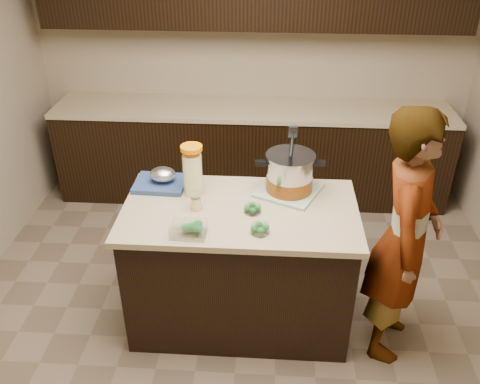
{
  "coord_description": "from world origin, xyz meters",
  "views": [
    {
      "loc": [
        0.17,
        -2.63,
        2.6
      ],
      "look_at": [
        0.0,
        0.0,
        1.02
      ],
      "focal_mm": 38.0,
      "sensor_mm": 36.0,
      "label": 1
    }
  ],
  "objects_px": {
    "lemonade_pitcher": "(193,172)",
    "island": "(240,265)",
    "stock_pot": "(290,175)",
    "person": "(404,239)"
  },
  "relations": [
    {
      "from": "lemonade_pitcher",
      "to": "island",
      "type": "bearing_deg",
      "value": -28.24
    },
    {
      "from": "stock_pot",
      "to": "lemonade_pitcher",
      "type": "relative_size",
      "value": 1.35
    },
    {
      "from": "stock_pot",
      "to": "lemonade_pitcher",
      "type": "bearing_deg",
      "value": -177.99
    },
    {
      "from": "island",
      "to": "lemonade_pitcher",
      "type": "xyz_separation_m",
      "value": [
        -0.31,
        0.17,
        0.6
      ]
    },
    {
      "from": "island",
      "to": "stock_pot",
      "type": "xyz_separation_m",
      "value": [
        0.3,
        0.22,
        0.57
      ]
    },
    {
      "from": "stock_pot",
      "to": "island",
      "type": "bearing_deg",
      "value": -146.8
    },
    {
      "from": "island",
      "to": "person",
      "type": "relative_size",
      "value": 0.88
    },
    {
      "from": "island",
      "to": "stock_pot",
      "type": "height_order",
      "value": "stock_pot"
    },
    {
      "from": "lemonade_pitcher",
      "to": "person",
      "type": "height_order",
      "value": "person"
    },
    {
      "from": "lemonade_pitcher",
      "to": "person",
      "type": "bearing_deg",
      "value": -13.72
    }
  ]
}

